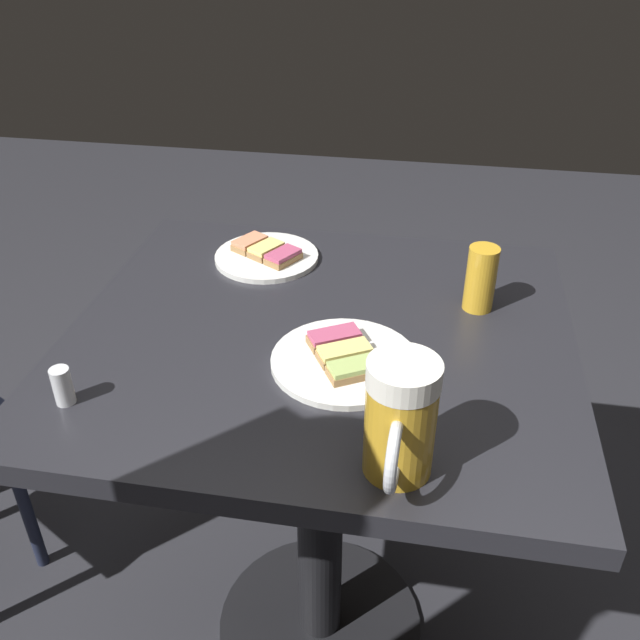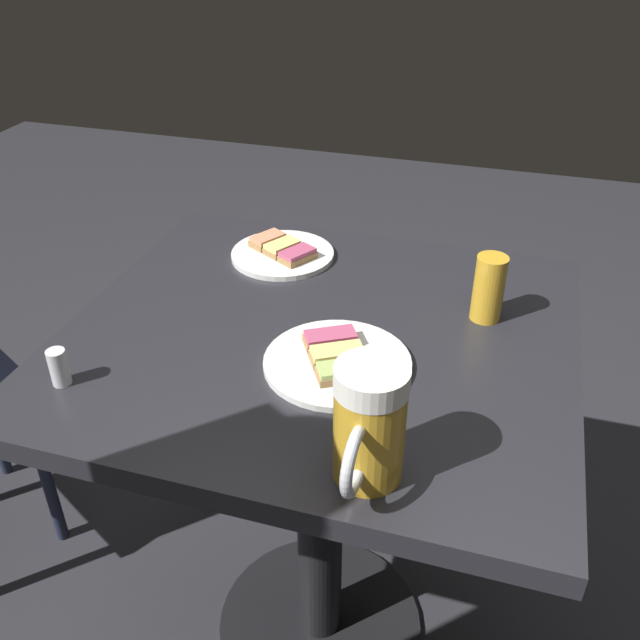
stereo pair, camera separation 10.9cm
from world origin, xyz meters
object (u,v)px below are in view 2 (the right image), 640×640
object	(u,v)px
beer_mug	(368,426)
plate_far	(337,360)
beer_glass_small	(489,288)
salt_shaker	(59,367)
plate_near	(283,252)

from	to	relation	value
beer_mug	plate_far	bearing A→B (deg)	24.46
plate_far	beer_glass_small	xyz separation A→B (m)	(0.20, -0.20, 0.05)
plate_far	salt_shaker	size ratio (longest dim) A/B	3.95
beer_mug	beer_glass_small	bearing A→B (deg)	-14.29
beer_mug	salt_shaker	xyz separation A→B (m)	(0.05, 0.46, -0.05)
plate_far	beer_mug	distance (m)	0.24
beer_mug	salt_shaker	distance (m)	0.47
plate_near	salt_shaker	world-z (taller)	salt_shaker
plate_near	plate_far	bearing A→B (deg)	-147.63
plate_near	beer_glass_small	world-z (taller)	beer_glass_small
plate_far	beer_mug	xyz separation A→B (m)	(-0.21, -0.09, 0.07)
plate_far	salt_shaker	bearing A→B (deg)	112.97
plate_near	plate_far	xyz separation A→B (m)	(-0.31, -0.19, -0.00)
beer_glass_small	salt_shaker	xyz separation A→B (m)	(-0.35, 0.56, -0.03)
plate_far	beer_glass_small	world-z (taller)	beer_glass_small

